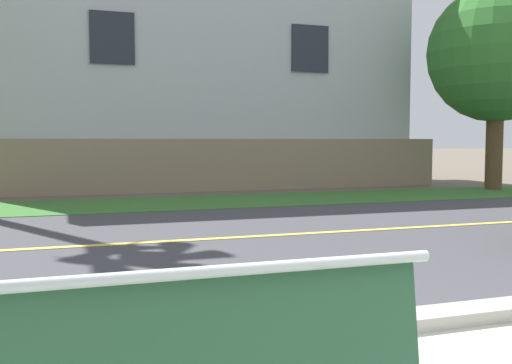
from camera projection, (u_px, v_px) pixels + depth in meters
ground_plane at (161, 226)px, 9.28m from camera, size 140.00×140.00×0.00m
curb_edge at (300, 334)px, 3.94m from camera, size 44.00×0.30×0.11m
street_asphalt at (180, 241)px, 7.86m from camera, size 52.00×8.00×0.01m
road_centre_line at (180, 241)px, 7.86m from camera, size 48.00×0.14×0.01m
far_verge_grass at (136, 204)px, 12.32m from camera, size 48.00×2.80×0.02m
shade_tree_centre at (503, 43)px, 15.79m from camera, size 3.73×3.73×6.15m
garden_wall at (224, 165)px, 15.68m from camera, size 13.00×0.36×1.40m
house_across_street at (190, 60)px, 18.41m from camera, size 12.92×6.91×7.71m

